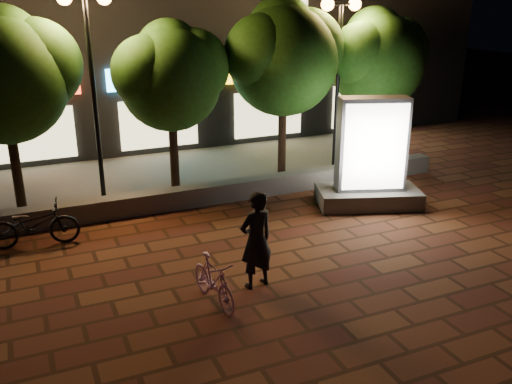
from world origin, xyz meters
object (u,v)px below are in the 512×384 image
tree_far_right (378,56)px  street_lamp_left (89,44)px  ad_kiosk (370,163)px  rider (256,240)px  scooter_pink (214,281)px  tree_left (4,71)px  street_lamp_right (340,40)px  tree_right (284,54)px  scooter_parked (33,225)px  tree_mid (171,72)px

tree_far_right → street_lamp_left: street_lamp_left is taller
ad_kiosk → rider: ad_kiosk is taller
ad_kiosk → scooter_pink: 6.12m
tree_left → street_lamp_left: street_lamp_left is taller
street_lamp_left → street_lamp_right: bearing=0.0°
tree_right → street_lamp_right: 1.70m
rider → tree_right: bearing=-132.2°
scooter_pink → tree_far_right: bearing=31.1°
tree_right → ad_kiosk: size_ratio=1.77×
tree_right → street_lamp_right: tree_right is taller
street_lamp_left → scooter_parked: bearing=-129.4°
tree_left → tree_mid: 4.00m
street_lamp_left → scooter_pink: 7.04m
tree_mid → street_lamp_right: bearing=-3.0°
tree_far_right → rider: 9.29m
street_lamp_right → ad_kiosk: size_ratio=1.74×
tree_right → street_lamp_left: 5.38m
ad_kiosk → street_lamp_left: bearing=154.3°
rider → tree_left: bearing=-69.4°
tree_far_right → ad_kiosk: size_ratio=1.67×
tree_left → tree_mid: tree_left is taller
rider → street_lamp_right: bearing=-143.9°
tree_mid → scooter_parked: (-3.86, -2.46, -2.72)m
tree_far_right → tree_mid: bearing=-180.0°
ad_kiosk → scooter_pink: ad_kiosk is taller
street_lamp_left → tree_mid: bearing=7.3°
rider → ad_kiosk: bearing=-159.9°
tree_mid → street_lamp_left: size_ratio=0.87×
tree_far_right → rider: size_ratio=2.55×
scooter_pink → street_lamp_right: bearing=36.3°
tree_far_right → ad_kiosk: bearing=-125.7°
street_lamp_left → scooter_parked: 4.54m
ad_kiosk → scooter_pink: size_ratio=1.95×
tree_far_right → scooter_parked: 11.03m
tree_far_right → ad_kiosk: 4.59m
rider → scooter_parked: size_ratio=0.99×
scooter_pink → rider: size_ratio=0.78×
scooter_parked → tree_far_right: bearing=-69.5°
ad_kiosk → scooter_pink: bearing=-150.4°
street_lamp_right → ad_kiosk: (-0.78, -2.99, -2.77)m
tree_right → rider: size_ratio=2.71×
street_lamp_right → tree_right: bearing=170.9°
scooter_parked → ad_kiosk: bearing=-88.5°
rider → scooter_parked: bearing=-55.7°
scooter_pink → scooter_parked: size_ratio=0.77×
tree_far_right → street_lamp_left: size_ratio=0.92×
tree_far_right → street_lamp_right: (-1.55, -0.26, 0.53)m
street_lamp_left → street_lamp_right: size_ratio=1.04×
tree_right → street_lamp_left: street_lamp_left is taller
tree_far_right → rider: tree_far_right is taller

